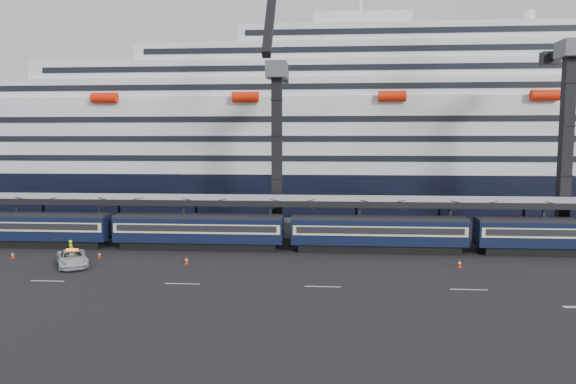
% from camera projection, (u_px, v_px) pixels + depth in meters
% --- Properties ---
extents(ground, '(260.00, 260.00, 0.00)m').
position_uv_depth(ground, '(479.00, 277.00, 46.00)').
color(ground, black).
rests_on(ground, ground).
extents(train, '(133.05, 3.00, 4.05)m').
position_uv_depth(train, '(409.00, 233.00, 56.03)').
color(train, black).
rests_on(train, ground).
extents(canopy, '(130.00, 6.25, 5.53)m').
position_uv_depth(canopy, '(445.00, 201.00, 59.37)').
color(canopy, gray).
rests_on(canopy, ground).
extents(cruise_ship, '(214.09, 28.84, 34.00)m').
position_uv_depth(cruise_ship, '(398.00, 140.00, 90.48)').
color(cruise_ship, black).
rests_on(cruise_ship, ground).
extents(crane_dark_near, '(4.50, 17.75, 35.08)m').
position_uv_depth(crane_dark_near, '(277.00, 143.00, 64.69)').
color(crane_dark_near, '#47494E').
rests_on(crane_dark_near, ground).
extents(crane_dark_mid, '(4.50, 18.24, 39.64)m').
position_uv_depth(crane_dark_mid, '(568.00, 131.00, 61.04)').
color(crane_dark_mid, '#47494E').
rests_on(crane_dark_mid, ground).
extents(pickup_truck, '(5.14, 6.21, 1.57)m').
position_uv_depth(pickup_truck, '(72.00, 258.00, 49.94)').
color(pickup_truck, '#B7BABE').
rests_on(pickup_truck, ground).
extents(worker, '(0.87, 0.82, 1.99)m').
position_uv_depth(worker, '(71.00, 250.00, 53.00)').
color(worker, '#C2FD0D').
rests_on(worker, ground).
extents(traffic_cone_a, '(0.35, 0.35, 0.71)m').
position_uv_depth(traffic_cone_a, '(13.00, 255.00, 53.51)').
color(traffic_cone_a, red).
rests_on(traffic_cone_a, ground).
extents(traffic_cone_b, '(0.34, 0.34, 0.67)m').
position_uv_depth(traffic_cone_b, '(99.00, 255.00, 53.65)').
color(traffic_cone_b, red).
rests_on(traffic_cone_b, ground).
extents(traffic_cone_c, '(0.40, 0.40, 0.79)m').
position_uv_depth(traffic_cone_c, '(186.00, 260.00, 50.88)').
color(traffic_cone_c, red).
rests_on(traffic_cone_c, ground).
extents(traffic_cone_d, '(0.41, 0.41, 0.83)m').
position_uv_depth(traffic_cone_d, '(460.00, 263.00, 49.57)').
color(traffic_cone_d, red).
rests_on(traffic_cone_d, ground).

